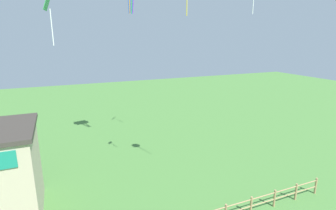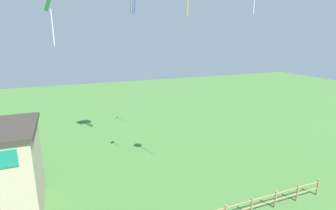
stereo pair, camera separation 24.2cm
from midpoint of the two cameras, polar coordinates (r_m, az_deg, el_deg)
kite_green_diamond at (r=15.00m, az=-24.92°, el=19.75°), size 0.62×1.02×2.94m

